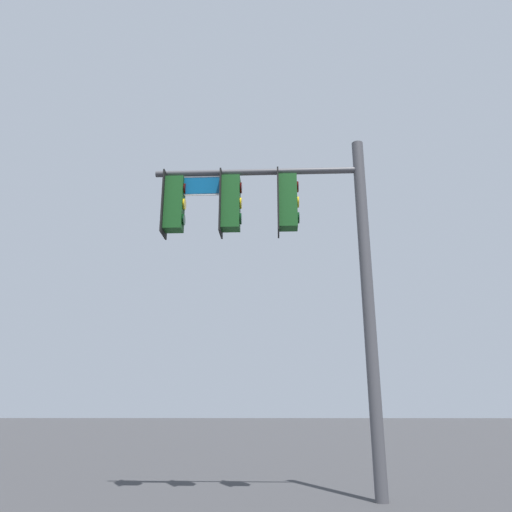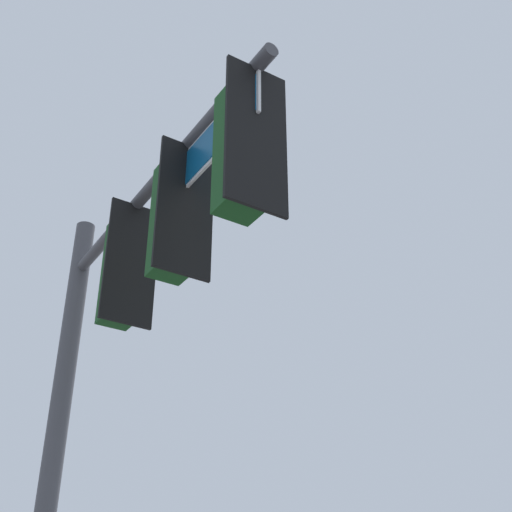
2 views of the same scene
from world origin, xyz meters
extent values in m
cylinder|color=#47474C|center=(-8.88, -5.82, 3.30)|extent=(0.22, 0.22, 6.59)
cylinder|color=#47474C|center=(-6.84, -5.84, 5.99)|extent=(4.07, 0.16, 0.13)
cube|color=black|center=(-7.26, -5.84, 5.32)|extent=(0.03, 0.52, 1.30)
cube|color=#144719|center=(-7.45, -5.84, 5.32)|extent=(0.36, 0.32, 1.10)
cylinder|color=#144719|center=(-7.45, -5.84, 5.93)|extent=(0.04, 0.04, 0.12)
cylinder|color=#340503|center=(-7.65, -5.83, 5.65)|extent=(0.03, 0.22, 0.22)
cylinder|color=yellow|center=(-7.65, -5.83, 5.32)|extent=(0.03, 0.22, 0.22)
cylinder|color=black|center=(-7.65, -5.83, 4.99)|extent=(0.03, 0.22, 0.22)
cube|color=black|center=(-6.15, -5.85, 5.32)|extent=(0.03, 0.52, 1.30)
cube|color=#144719|center=(-6.34, -5.85, 5.32)|extent=(0.36, 0.32, 1.10)
cylinder|color=#144719|center=(-6.34, -5.85, 5.93)|extent=(0.04, 0.04, 0.12)
cylinder|color=#340503|center=(-6.54, -5.84, 5.65)|extent=(0.03, 0.22, 0.22)
cylinder|color=yellow|center=(-6.54, -5.84, 5.32)|extent=(0.03, 0.22, 0.22)
cylinder|color=black|center=(-6.54, -5.84, 4.99)|extent=(0.03, 0.22, 0.22)
cube|color=black|center=(-5.03, -5.86, 5.32)|extent=(0.03, 0.52, 1.30)
cube|color=#144719|center=(-5.22, -5.85, 5.32)|extent=(0.36, 0.32, 1.10)
cylinder|color=#144719|center=(-5.22, -5.85, 5.93)|extent=(0.04, 0.04, 0.12)
cylinder|color=#340503|center=(-5.42, -5.85, 5.65)|extent=(0.03, 0.22, 0.22)
cylinder|color=yellow|center=(-5.42, -5.85, 5.32)|extent=(0.03, 0.22, 0.22)
cylinder|color=black|center=(-5.42, -5.85, 4.99)|extent=(0.03, 0.22, 0.22)
cube|color=#0A4C7F|center=(-5.74, -5.85, 5.72)|extent=(1.46, 0.05, 0.36)
cube|color=white|center=(-5.74, -5.85, 5.72)|extent=(1.52, 0.04, 0.42)
camera|label=1|loc=(-7.15, 3.15, 1.37)|focal=35.00mm
camera|label=2|loc=(-1.63, -8.06, 1.96)|focal=50.00mm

